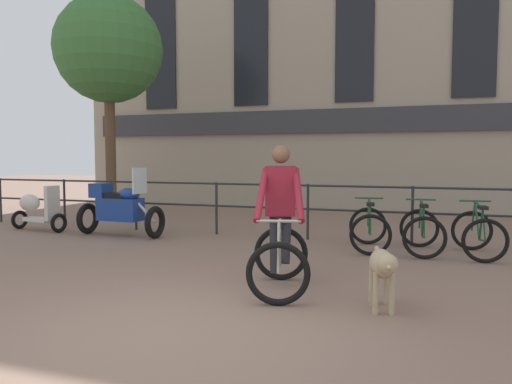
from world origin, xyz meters
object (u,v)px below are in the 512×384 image
cyclist_with_bike (280,225)px  parked_scooter (37,209)px  dog (383,266)px  parked_bicycle_near_lamp (369,228)px  parked_bicycle_mid_right (478,234)px  parked_motorcycle (120,208)px  parked_bicycle_mid_left (422,231)px

cyclist_with_bike → parked_scooter: (-6.17, 2.72, -0.30)m
cyclist_with_bike → dog: size_ratio=1.82×
parked_bicycle_near_lamp → parked_bicycle_mid_right: bearing=170.7°
parked_bicycle_mid_right → parked_scooter: bearing=-5.0°
parked_motorcycle → parked_scooter: parked_motorcycle is taller
parked_bicycle_mid_right → parked_scooter: (-8.53, -0.15, 0.10)m
parked_motorcycle → cyclist_with_bike: bearing=-121.5°
parked_bicycle_mid_left → cyclist_with_bike: bearing=56.3°
parked_bicycle_near_lamp → parked_bicycle_mid_right: size_ratio=1.02×
cyclist_with_bike → parked_bicycle_mid_right: size_ratio=1.45×
parked_motorcycle → parked_bicycle_mid_left: (5.63, 0.17, -0.20)m
dog → parked_bicycle_mid_right: bearing=58.0°
dog → parked_bicycle_near_lamp: parked_bicycle_near_lamp is taller
cyclist_with_bike → dog: cyclist_with_bike is taller
parked_bicycle_mid_left → parked_bicycle_mid_right: size_ratio=1.00×
parked_scooter → dog: bearing=-105.8°
parked_scooter → parked_motorcycle: bearing=-82.9°
parked_bicycle_mid_right → parked_scooter: parked_scooter is taller
parked_bicycle_mid_left → parked_bicycle_near_lamp: bearing=-5.7°
dog → parked_bicycle_mid_left: size_ratio=0.80×
parked_motorcycle → parked_bicycle_near_lamp: bearing=-86.1°
parked_bicycle_mid_right → dog: bearing=65.2°
parked_bicycle_mid_right → parked_bicycle_near_lamp: bearing=-6.1°
parked_bicycle_near_lamp → parked_bicycle_mid_right: same height
cyclist_with_bike → parked_bicycle_near_lamp: size_ratio=1.41×
parked_bicycle_mid_left → parked_scooter: size_ratio=0.89×
cyclist_with_bike → parked_scooter: 6.75m
dog → parked_scooter: size_ratio=0.71×
parked_scooter → parked_bicycle_mid_right: bearing=-81.3°
cyclist_with_bike → parked_bicycle_mid_left: cyclist_with_bike is taller
dog → parked_bicycle_mid_right: parked_bicycle_mid_right is taller
cyclist_with_bike → parked_bicycle_mid_right: cyclist_with_bike is taller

